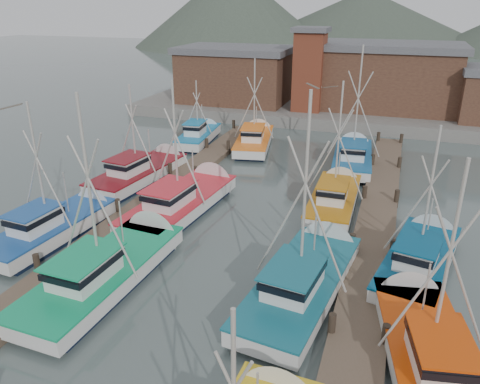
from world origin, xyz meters
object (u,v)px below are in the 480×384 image
(boat_4, at_px, (111,267))
(boat_8, at_px, (185,200))
(boat_12, at_px, (255,139))
(lookout_tower, at_px, (309,69))

(boat_4, distance_m, boat_8, 8.43)
(boat_8, distance_m, boat_12, 14.50)
(lookout_tower, distance_m, boat_8, 26.28)
(boat_4, height_order, boat_8, boat_4)
(lookout_tower, distance_m, boat_12, 12.46)
(lookout_tower, xyz_separation_m, boat_12, (-2.49, -11.19, -4.87))
(lookout_tower, height_order, boat_12, lookout_tower)
(lookout_tower, height_order, boat_4, lookout_tower)
(boat_8, relative_size, boat_12, 1.13)
(lookout_tower, relative_size, boat_12, 0.92)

